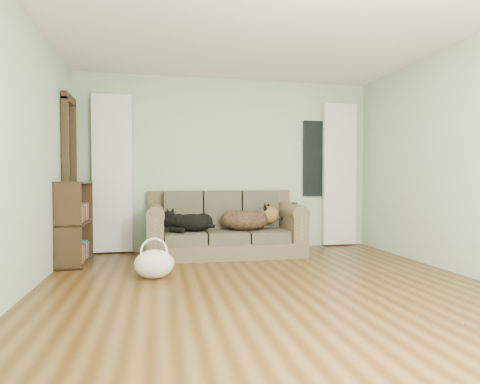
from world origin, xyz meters
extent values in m
plane|color=#45290E|center=(0.00, 0.00, 0.00)|extent=(5.00, 5.00, 0.00)
plane|color=white|center=(0.00, 0.00, 2.60)|extent=(5.00, 5.00, 0.00)
cube|color=#A5BD9D|center=(0.00, 2.50, 1.30)|extent=(4.50, 0.04, 2.60)
cube|color=#A5BD9D|center=(-2.25, 0.00, 1.30)|extent=(0.04, 5.00, 2.60)
cube|color=silver|center=(-1.70, 2.42, 1.15)|extent=(0.55, 0.08, 2.25)
cube|color=silver|center=(1.80, 2.42, 1.15)|extent=(0.55, 0.08, 2.25)
cube|color=black|center=(1.45, 2.47, 1.40)|extent=(0.50, 0.03, 1.20)
cube|color=#302112|center=(-2.20, 2.05, 1.05)|extent=(0.07, 0.60, 2.10)
cube|color=brown|center=(-0.13, 1.98, 0.45)|extent=(2.14, 0.92, 0.87)
ellipsoid|color=black|center=(-0.64, 1.95, 0.48)|extent=(0.68, 0.56, 0.25)
ellipsoid|color=black|center=(0.17, 1.95, 0.49)|extent=(0.81, 0.67, 0.31)
cube|color=black|center=(0.85, 1.86, 0.73)|extent=(0.06, 0.17, 0.02)
ellipsoid|color=beige|center=(-1.10, 0.79, 0.16)|extent=(0.50, 0.43, 0.31)
cube|color=#302112|center=(-2.09, 1.76, 0.50)|extent=(0.37, 0.85, 1.04)
camera|label=1|loc=(-1.04, -3.58, 1.05)|focal=30.00mm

